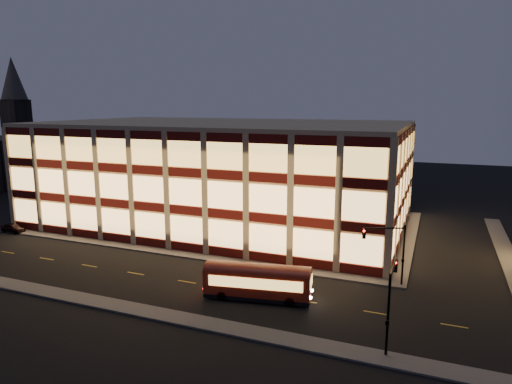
% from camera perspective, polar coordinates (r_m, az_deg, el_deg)
% --- Properties ---
extents(ground, '(200.00, 200.00, 0.00)m').
position_cam_1_polar(ground, '(52.53, -9.10, -8.13)').
color(ground, black).
rests_on(ground, ground).
extents(sidewalk_office_south, '(54.00, 2.00, 0.15)m').
position_cam_1_polar(sidewalk_office_south, '(54.83, -11.28, -7.29)').
color(sidewalk_office_south, '#514F4C').
rests_on(sidewalk_office_south, ground).
extents(sidewalk_office_east, '(2.00, 30.00, 0.15)m').
position_cam_1_polar(sidewalk_office_east, '(61.85, 18.42, -5.54)').
color(sidewalk_office_east, '#514F4C').
rests_on(sidewalk_office_east, ground).
extents(sidewalk_tower_west, '(2.00, 30.00, 0.15)m').
position_cam_1_polar(sidewalk_tower_west, '(62.31, 28.61, -6.22)').
color(sidewalk_tower_west, '#514F4C').
rests_on(sidewalk_tower_west, ground).
extents(sidewalk_near, '(100.00, 2.00, 0.15)m').
position_cam_1_polar(sidewalk_near, '(42.70, -18.31, -13.07)').
color(sidewalk_near, '#514F4C').
rests_on(sidewalk_near, ground).
extents(office_building, '(50.45, 30.45, 14.50)m').
position_cam_1_polar(office_building, '(66.65, -3.98, 2.50)').
color(office_building, tan).
rests_on(office_building, ground).
extents(church_tower, '(5.00, 5.00, 18.00)m').
position_cam_1_polar(church_tower, '(126.67, -27.56, 6.12)').
color(church_tower, '#2D2621').
rests_on(church_tower, ground).
extents(church_spire, '(6.00, 6.00, 10.00)m').
position_cam_1_polar(church_spire, '(126.55, -28.14, 12.43)').
color(church_spire, '#4C473F').
rests_on(church_spire, church_tower).
extents(traffic_signal_far, '(3.79, 1.87, 6.00)m').
position_cam_1_polar(traffic_signal_far, '(44.71, 16.30, -6.33)').
color(traffic_signal_far, black).
rests_on(traffic_signal_far, ground).
extents(traffic_signal_near, '(0.32, 4.45, 6.00)m').
position_cam_1_polar(traffic_signal_near, '(34.02, 16.54, -11.89)').
color(traffic_signal_near, black).
rests_on(traffic_signal_near, ground).
extents(trolley_bus, '(9.68, 3.97, 3.19)m').
position_cam_1_polar(trolley_bus, '(41.06, 0.20, -10.91)').
color(trolley_bus, maroon).
rests_on(trolley_bus, ground).
extents(parked_car_0, '(3.61, 1.51, 1.22)m').
position_cam_1_polar(parked_car_0, '(69.85, -28.12, -3.97)').
color(parked_car_0, black).
rests_on(parked_car_0, ground).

